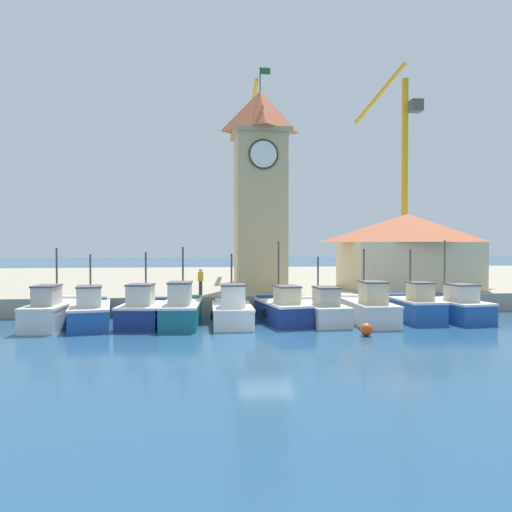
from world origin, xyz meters
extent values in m
plane|color=navy|center=(0.00, 0.00, 0.00)|extent=(300.00, 300.00, 0.00)
cube|color=#9E937F|center=(0.00, 26.94, 0.56)|extent=(120.00, 40.00, 1.13)
cube|color=silver|center=(-10.53, 4.01, 0.56)|extent=(1.95, 5.19, 1.12)
cube|color=silver|center=(-10.42, 6.31, 1.24)|extent=(1.47, 0.67, 0.24)
cube|color=silver|center=(-10.53, 4.01, 1.17)|extent=(2.01, 5.25, 0.12)
cube|color=#B2ADA3|center=(-10.57, 3.12, 1.68)|extent=(1.09, 1.58, 0.90)
cube|color=#4C4C51|center=(-10.57, 3.12, 2.17)|extent=(1.18, 1.67, 0.08)
cylinder|color=#4C4742|center=(-10.50, 4.65, 2.64)|extent=(0.10, 0.10, 2.82)
torus|color=black|center=(-11.45, 4.31, 0.56)|extent=(0.15, 0.53, 0.52)
cube|color=#2356A8|center=(-8.68, 4.05, 0.50)|extent=(2.71, 5.26, 1.01)
cube|color=#2356A8|center=(-9.05, 6.28, 1.13)|extent=(1.69, 0.86, 0.24)
cube|color=silver|center=(-8.68, 4.05, 1.06)|extent=(2.77, 5.33, 0.12)
cube|color=beige|center=(-8.54, 3.19, 1.59)|extent=(1.37, 1.67, 0.95)
cube|color=#4C4C51|center=(-8.54, 3.19, 2.11)|extent=(1.47, 1.77, 0.08)
cylinder|color=#4C4742|center=(-8.78, 4.67, 2.41)|extent=(0.10, 0.10, 2.58)
torus|color=black|center=(-9.74, 4.13, 0.50)|extent=(0.20, 0.53, 0.52)
cube|color=navy|center=(-5.91, 3.76, 0.53)|extent=(2.50, 4.33, 1.05)
cube|color=navy|center=(-5.70, 5.56, 1.17)|extent=(1.78, 0.80, 0.24)
cube|color=silver|center=(-5.91, 3.76, 1.10)|extent=(2.56, 4.40, 0.12)
cube|color=beige|center=(-6.00, 3.05, 1.66)|extent=(1.35, 1.37, 0.99)
cube|color=#4C4C51|center=(-6.00, 3.05, 2.19)|extent=(1.44, 1.46, 0.08)
cylinder|color=#4C4742|center=(-5.85, 4.27, 2.50)|extent=(0.10, 0.10, 2.67)
torus|color=black|center=(-6.97, 4.10, 0.53)|extent=(0.18, 0.53, 0.52)
cube|color=#196B7F|center=(-3.95, 3.79, 0.54)|extent=(2.14, 5.14, 1.08)
cube|color=#196B7F|center=(-3.80, 6.06, 1.20)|extent=(1.58, 0.70, 0.24)
cube|color=silver|center=(-3.95, 3.79, 1.13)|extent=(2.20, 5.21, 0.12)
cube|color=beige|center=(-4.01, 2.92, 1.72)|extent=(1.18, 1.58, 1.06)
cube|color=#4C4C51|center=(-4.01, 2.92, 2.30)|extent=(1.27, 1.66, 0.08)
cylinder|color=#4C4742|center=(-3.91, 4.42, 2.64)|extent=(0.10, 0.10, 2.91)
torus|color=black|center=(-4.92, 4.11, 0.54)|extent=(0.15, 0.53, 0.52)
cube|color=silver|center=(-1.33, 3.51, 0.47)|extent=(2.06, 4.42, 0.93)
cube|color=silver|center=(-1.29, 5.46, 1.05)|extent=(1.70, 0.63, 0.24)
cube|color=silver|center=(-1.33, 3.51, 0.98)|extent=(2.12, 4.48, 0.12)
cube|color=silver|center=(-1.34, 2.74, 1.58)|extent=(1.21, 1.34, 1.09)
cube|color=#4C4C51|center=(-1.34, 2.74, 2.17)|extent=(1.30, 1.42, 0.08)
cylinder|color=#4C4742|center=(-1.32, 4.06, 2.39)|extent=(0.10, 0.10, 2.70)
torus|color=black|center=(-2.40, 3.75, 0.47)|extent=(0.13, 0.52, 0.52)
cube|color=navy|center=(1.40, 3.94, 0.52)|extent=(2.51, 4.93, 1.04)
cube|color=navy|center=(1.07, 6.01, 1.16)|extent=(1.59, 0.84, 0.24)
cube|color=silver|center=(1.40, 3.94, 1.09)|extent=(2.58, 5.00, 0.12)
cube|color=beige|center=(1.53, 3.12, 1.57)|extent=(1.28, 1.56, 0.84)
cube|color=#4C4C51|center=(1.53, 3.12, 2.03)|extent=(1.37, 1.66, 0.08)
cylinder|color=#4C4742|center=(1.31, 4.52, 2.78)|extent=(0.10, 0.10, 3.27)
torus|color=black|center=(0.40, 4.01, 0.52)|extent=(0.20, 0.53, 0.52)
cube|color=silver|center=(3.56, 3.88, 0.47)|extent=(2.08, 5.07, 0.93)
cube|color=silver|center=(3.44, 6.11, 1.05)|extent=(1.57, 0.68, 0.24)
cube|color=silver|center=(3.56, 3.88, 0.98)|extent=(2.14, 5.13, 0.12)
cube|color=#B2ADA3|center=(3.61, 3.01, 1.48)|extent=(1.17, 1.55, 0.88)
cube|color=#4C4C51|center=(3.61, 3.01, 1.96)|extent=(1.25, 1.63, 0.08)
cylinder|color=#4C4742|center=(3.53, 4.50, 2.30)|extent=(0.10, 0.10, 2.51)
torus|color=black|center=(2.56, 4.07, 0.47)|extent=(0.15, 0.53, 0.52)
cube|color=silver|center=(6.02, 3.46, 0.52)|extent=(1.93, 5.18, 1.04)
cube|color=silver|center=(6.04, 5.80, 1.16)|extent=(1.61, 0.61, 0.24)
cube|color=silver|center=(6.02, 3.46, 1.09)|extent=(1.99, 5.24, 0.12)
cube|color=beige|center=(6.01, 2.56, 1.69)|extent=(1.14, 1.56, 1.07)
cube|color=#4C4C51|center=(6.01, 2.56, 2.27)|extent=(1.22, 1.64, 0.08)
cylinder|color=#4C4742|center=(6.03, 4.11, 2.57)|extent=(0.10, 0.10, 2.83)
torus|color=black|center=(5.00, 3.73, 0.52)|extent=(0.12, 0.52, 0.52)
cube|color=#2356A8|center=(8.83, 3.83, 0.55)|extent=(1.91, 4.15, 1.11)
cube|color=#2356A8|center=(8.78, 5.64, 1.23)|extent=(1.56, 0.64, 0.24)
cube|color=silver|center=(8.83, 3.83, 1.16)|extent=(1.98, 4.22, 0.12)
cube|color=beige|center=(8.84, 3.11, 1.67)|extent=(1.12, 1.26, 0.90)
cube|color=#4C4C51|center=(8.84, 3.11, 2.16)|extent=(1.20, 1.34, 0.08)
cylinder|color=#4C4742|center=(8.81, 4.34, 2.59)|extent=(0.10, 0.10, 2.73)
torus|color=black|center=(7.83, 4.01, 0.55)|extent=(0.13, 0.52, 0.52)
cube|color=#2356A8|center=(11.09, 4.00, 0.51)|extent=(2.65, 5.28, 1.02)
cube|color=#2356A8|center=(10.79, 6.27, 1.14)|extent=(1.78, 0.82, 0.24)
cube|color=silver|center=(11.09, 4.00, 1.07)|extent=(2.72, 5.35, 0.12)
cube|color=beige|center=(11.20, 3.12, 1.56)|extent=(1.39, 1.66, 0.86)
cube|color=#4C4C51|center=(11.20, 3.12, 2.03)|extent=(1.48, 1.75, 0.08)
cylinder|color=#4C4742|center=(11.01, 4.63, 2.81)|extent=(0.10, 0.10, 3.35)
torus|color=black|center=(9.98, 4.11, 0.51)|extent=(0.19, 0.53, 0.52)
cube|color=tan|center=(1.14, 11.42, 6.38)|extent=(3.35, 3.35, 10.50)
cube|color=tan|center=(1.14, 11.42, 11.78)|extent=(3.85, 3.85, 0.30)
pyramid|color=#C1603D|center=(1.14, 11.42, 13.34)|extent=(3.85, 3.85, 2.82)
cylinder|color=white|center=(1.14, 9.68, 10.11)|extent=(1.85, 0.12, 1.85)
torus|color=#332D23|center=(1.14, 9.64, 10.11)|extent=(1.97, 0.12, 1.97)
cylinder|color=#3F3F3F|center=(1.14, 11.42, 15.55)|extent=(0.08, 0.08, 1.60)
cube|color=#1E662D|center=(1.49, 11.42, 16.10)|extent=(0.70, 0.04, 0.44)
cube|color=beige|center=(11.81, 11.62, 2.77)|extent=(8.81, 5.92, 3.27)
pyramid|color=#C1603D|center=(11.81, 11.62, 5.42)|extent=(9.21, 6.32, 2.03)
cube|color=#976E11|center=(2.47, 24.61, 1.73)|extent=(2.00, 2.00, 1.20)
cylinder|color=gold|center=(2.47, 24.61, 10.26)|extent=(0.56, 0.56, 15.87)
cylinder|color=gold|center=(2.39, 28.78, 17.85)|extent=(0.52, 8.50, 4.39)
cube|color=#4C4C4C|center=(2.50, 23.35, 15.64)|extent=(1.00, 1.00, 1.00)
cube|color=#976E11|center=(14.88, 19.33, 1.73)|extent=(2.00, 2.00, 1.20)
cylinder|color=gold|center=(14.88, 19.33, 10.52)|extent=(0.56, 0.56, 16.38)
cylinder|color=gold|center=(13.62, 22.26, 18.17)|extent=(2.92, 6.17, 4.13)
cube|color=#4C4C4C|center=(15.35, 18.23, 16.05)|extent=(1.00, 1.00, 1.00)
sphere|color=#E54C19|center=(4.63, -0.37, 0.29)|extent=(0.58, 0.58, 0.58)
cylinder|color=#33333D|center=(-2.95, 8.12, 1.55)|extent=(0.22, 0.22, 0.85)
cube|color=gold|center=(-2.95, 8.12, 2.26)|extent=(0.34, 0.22, 0.56)
sphere|color=tan|center=(-2.95, 8.12, 2.65)|extent=(0.20, 0.20, 0.20)
camera|label=1|loc=(-3.09, -22.59, 4.19)|focal=35.00mm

